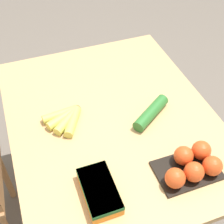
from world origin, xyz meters
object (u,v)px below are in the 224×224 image
object	(u,v)px
carrot_bag	(99,190)
cucumber_near	(151,113)
tomato_pack	(192,165)
banana_bunch	(66,118)

from	to	relation	value
carrot_bag	cucumber_near	world-z (taller)	same
tomato_pack	cucumber_near	distance (m)	0.31
tomato_pack	carrot_bag	world-z (taller)	tomato_pack
banana_bunch	carrot_bag	xyz separation A→B (m)	(-0.39, -0.02, 0.01)
cucumber_near	tomato_pack	bearing A→B (deg)	-176.22
carrot_bag	tomato_pack	bearing A→B (deg)	-93.70
carrot_bag	cucumber_near	size ratio (longest dim) A/B	0.97
cucumber_near	carrot_bag	bearing A→B (deg)	130.96
tomato_pack	carrot_bag	distance (m)	0.35
banana_bunch	cucumber_near	distance (m)	0.37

